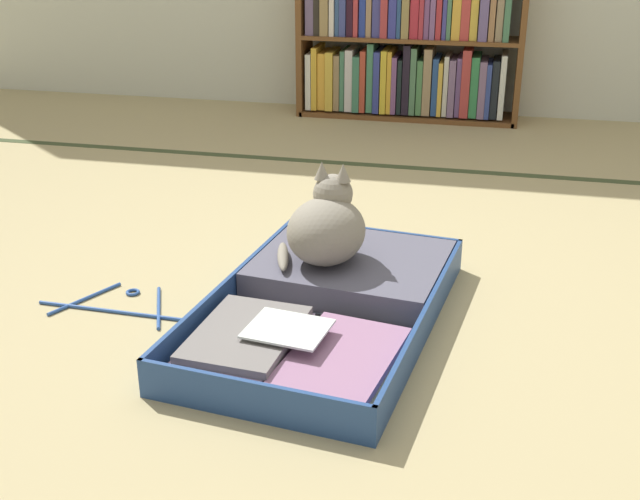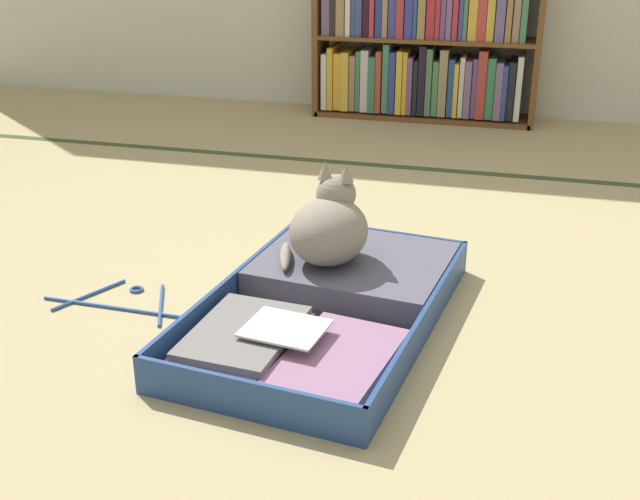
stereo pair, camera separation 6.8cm
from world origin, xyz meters
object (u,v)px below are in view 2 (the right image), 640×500
(bookshelf, at_px, (422,43))
(clothes_hanger, at_px, (123,302))
(open_suitcase, at_px, (332,300))
(black_cat, at_px, (330,227))

(bookshelf, height_order, clothes_hanger, bookshelf)
(open_suitcase, height_order, clothes_hanger, open_suitcase)
(black_cat, relative_size, clothes_hanger, 0.63)
(bookshelf, height_order, open_suitcase, bookshelf)
(bookshelf, distance_m, black_cat, 2.15)
(clothes_hanger, bearing_deg, open_suitcase, 9.01)
(bookshelf, relative_size, clothes_hanger, 2.53)
(black_cat, distance_m, clothes_hanger, 0.62)
(open_suitcase, height_order, black_cat, black_cat)
(open_suitcase, distance_m, clothes_hanger, 0.60)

